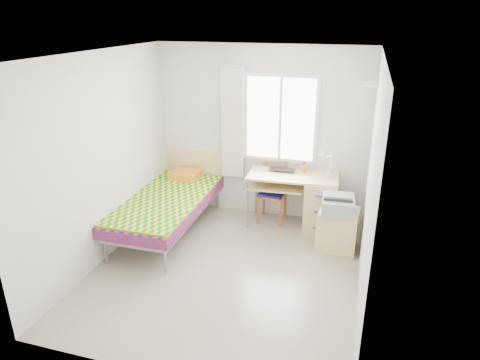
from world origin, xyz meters
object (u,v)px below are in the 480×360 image
object	(u,v)px
cabinet	(338,229)
printer	(338,204)
desk	(316,201)
bed	(170,201)
chair	(273,189)

from	to	relation	value
cabinet	printer	size ratio (longest dim) A/B	1.11
desk	cabinet	world-z (taller)	desk
bed	cabinet	world-z (taller)	bed
bed	printer	size ratio (longest dim) A/B	4.32
chair	bed	bearing A→B (deg)	-143.88
printer	cabinet	bearing A→B (deg)	47.25
chair	printer	world-z (taller)	chair
cabinet	bed	bearing A→B (deg)	-173.16
chair	printer	xyz separation A→B (m)	(1.00, -0.66, 0.17)
cabinet	printer	xyz separation A→B (m)	(-0.02, -0.03, 0.38)
chair	cabinet	world-z (taller)	chair
cabinet	printer	distance (m)	0.39
bed	printer	distance (m)	2.38
desk	printer	world-z (taller)	desk
bed	cabinet	bearing A→B (deg)	3.41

